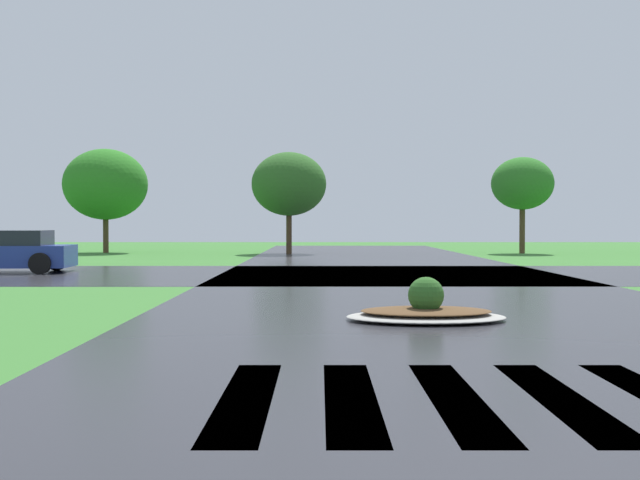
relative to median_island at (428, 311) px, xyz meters
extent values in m
cube|color=#2B2B30|center=(0.42, 0.50, -0.15)|extent=(10.07, 80.00, 0.01)
cube|color=#2B2B30|center=(0.42, 10.94, -0.15)|extent=(90.00, 9.06, 0.01)
cube|color=white|center=(-2.28, -5.34, -0.15)|extent=(0.45, 3.11, 0.01)
cube|color=white|center=(-1.38, -5.34, -0.15)|extent=(0.45, 3.11, 0.01)
cube|color=white|center=(-0.48, -5.34, -0.15)|extent=(0.45, 3.11, 0.01)
cube|color=white|center=(0.42, -5.34, -0.15)|extent=(0.45, 3.11, 0.01)
ellipsoid|color=#9E9B93|center=(0.00, 0.00, -0.09)|extent=(2.47, 1.61, 0.12)
ellipsoid|color=brown|center=(0.00, 0.00, 0.00)|extent=(2.03, 1.32, 0.10)
sphere|color=#2D6023|center=(0.00, 0.00, 0.25)|extent=(0.56, 0.56, 0.56)
cube|color=navy|center=(-11.46, 11.82, 0.35)|extent=(4.38, 2.16, 0.67)
cube|color=#1E232B|center=(-11.08, 11.85, 0.92)|extent=(2.19, 1.77, 0.46)
cylinder|color=black|center=(-9.95, 10.99, 0.17)|extent=(0.66, 0.27, 0.64)
cylinder|color=black|center=(-10.10, 12.89, 0.17)|extent=(0.66, 0.27, 0.64)
cylinder|color=#4C3823|center=(-12.66, 27.89, 0.86)|extent=(0.28, 0.28, 2.02)
ellipsoid|color=#2A7720|center=(-12.66, 27.89, 3.36)|extent=(4.28, 4.28, 3.63)
cylinder|color=#4C3823|center=(-3.19, 26.71, 0.93)|extent=(0.28, 0.28, 2.17)
ellipsoid|color=#2D5F23|center=(-3.19, 26.71, 3.32)|extent=(3.73, 3.73, 3.17)
cylinder|color=#4C3823|center=(8.56, 27.14, 1.07)|extent=(0.28, 0.28, 2.44)
ellipsoid|color=#2C7223|center=(8.56, 27.14, 3.37)|extent=(3.11, 3.11, 2.64)
camera|label=1|loc=(-1.64, -12.01, 1.36)|focal=43.65mm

